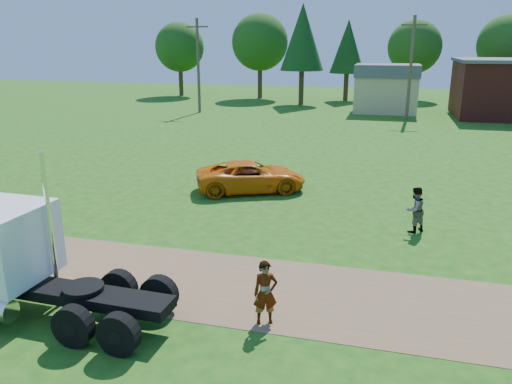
# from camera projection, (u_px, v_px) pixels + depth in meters

# --- Properties ---
(ground) EXTENTS (140.00, 140.00, 0.00)m
(ground) POSITION_uv_depth(u_px,v_px,m) (217.00, 284.00, 14.33)
(ground) COLOR #185011
(ground) RESTS_ON ground
(dirt_track) EXTENTS (120.00, 4.20, 0.01)m
(dirt_track) POSITION_uv_depth(u_px,v_px,m) (217.00, 284.00, 14.32)
(dirt_track) COLOR brown
(dirt_track) RESTS_ON ground
(white_semi_tractor) EXTENTS (6.88, 2.55, 4.13)m
(white_semi_tractor) POSITION_uv_depth(u_px,v_px,m) (8.00, 260.00, 12.58)
(white_semi_tractor) COLOR black
(white_semi_tractor) RESTS_ON ground
(orange_pickup) EXTENTS (5.56, 4.22, 1.40)m
(orange_pickup) POSITION_uv_depth(u_px,v_px,m) (251.00, 176.00, 23.25)
(orange_pickup) COLOR orange
(orange_pickup) RESTS_ON ground
(spectator_a) EXTENTS (0.71, 0.61, 1.64)m
(spectator_a) POSITION_uv_depth(u_px,v_px,m) (265.00, 293.00, 12.13)
(spectator_a) COLOR #999999
(spectator_a) RESTS_ON ground
(spectator_b) EXTENTS (1.04, 1.03, 1.70)m
(spectator_b) POSITION_uv_depth(u_px,v_px,m) (415.00, 210.00, 18.12)
(spectator_b) COLOR #999999
(spectator_b) RESTS_ON ground
(tan_shed) EXTENTS (6.20, 5.40, 4.70)m
(tan_shed) POSITION_uv_depth(u_px,v_px,m) (386.00, 88.00, 49.70)
(tan_shed) COLOR tan
(tan_shed) RESTS_ON ground
(utility_poles) EXTENTS (42.20, 0.28, 9.00)m
(utility_poles) POSITION_uv_depth(u_px,v_px,m) (411.00, 66.00, 43.92)
(utility_poles) COLOR brown
(utility_poles) RESTS_ON ground
(tree_row) EXTENTS (58.55, 14.56, 11.59)m
(tree_row) POSITION_uv_depth(u_px,v_px,m) (402.00, 42.00, 57.47)
(tree_row) COLOR #322514
(tree_row) RESTS_ON ground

